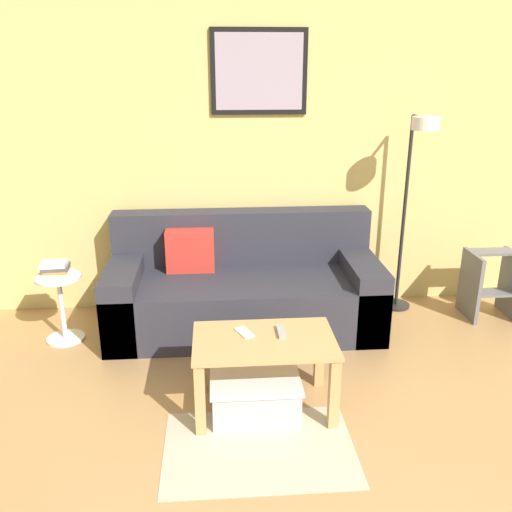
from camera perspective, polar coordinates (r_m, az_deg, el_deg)
wall_back at (r=4.28m, az=1.68°, el=11.26°), size 5.60×0.09×2.55m
area_rug at (r=3.00m, az=0.34°, el=-19.58°), size 1.00×0.67×0.01m
couch at (r=4.11m, az=-1.35°, el=-3.56°), size 1.99×0.85×0.83m
coffee_table at (r=3.12m, az=0.86°, el=-10.33°), size 0.80×0.50×0.45m
storage_bin at (r=3.21m, az=-0.11°, el=-14.27°), size 0.51×0.41×0.23m
floor_lamp at (r=4.21m, az=16.36°, el=7.66°), size 0.23×0.46×1.56m
side_table at (r=4.12m, az=-19.82°, el=-4.59°), size 0.32×0.32×0.49m
book_stack at (r=4.05m, az=-20.37°, el=-1.32°), size 0.22×0.18×0.10m
remote_control at (r=3.13m, az=2.65°, el=-7.96°), size 0.04×0.15×0.02m
cell_phone at (r=3.13m, az=-1.23°, el=-8.03°), size 0.12×0.15×0.01m
step_stool at (r=4.64m, az=23.49°, el=-2.61°), size 0.37×0.34×0.53m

